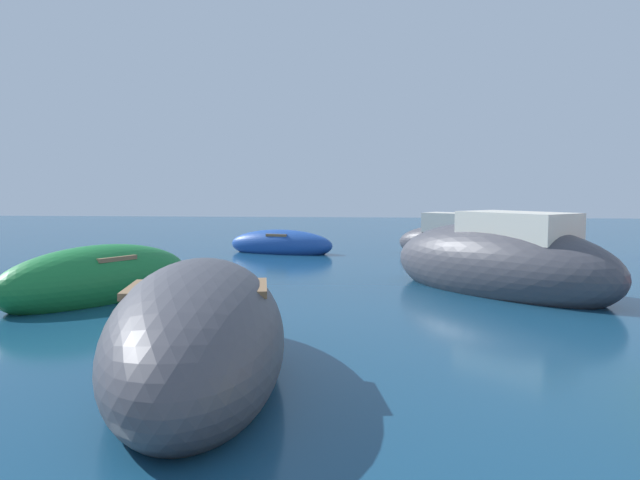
{
  "coord_description": "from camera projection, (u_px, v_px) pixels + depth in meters",
  "views": [
    {
      "loc": [
        -6.87,
        -4.77,
        2.15
      ],
      "look_at": [
        -8.39,
        11.15,
        0.79
      ],
      "focal_mm": 34.63,
      "sensor_mm": 36.0,
      "label": 1
    }
  ],
  "objects": [
    {
      "name": "moored_boat_3",
      "position": [
        99.0,
        280.0,
        11.89
      ],
      "size": [
        3.35,
        4.44,
        1.36
      ],
      "rotation": [
        0.0,
        0.0,
        4.22
      ],
      "color": "#197233",
      "rests_on": "ground"
    },
    {
      "name": "moored_boat_0",
      "position": [
        500.0,
        264.0,
        12.76
      ],
      "size": [
        5.17,
        5.47,
        2.08
      ],
      "rotation": [
        0.0,
        0.0,
        2.29
      ],
      "color": "#3F3F47",
      "rests_on": "ground"
    },
    {
      "name": "moored_boat_7",
      "position": [
        281.0,
        245.0,
        20.32
      ],
      "size": [
        3.72,
        1.91,
        1.0
      ],
      "rotation": [
        0.0,
        0.0,
        6.05
      ],
      "color": "#1E479E",
      "rests_on": "ground"
    },
    {
      "name": "moored_boat_6",
      "position": [
        199.0,
        337.0,
        6.92
      ],
      "size": [
        2.81,
        5.24,
        1.72
      ],
      "rotation": [
        0.0,
        0.0,
        1.76
      ],
      "color": "#3F3F47",
      "rests_on": "ground"
    },
    {
      "name": "moored_boat_4",
      "position": [
        458.0,
        243.0,
        19.41
      ],
      "size": [
        4.33,
        3.49,
        1.65
      ],
      "rotation": [
        0.0,
        0.0,
        5.71
      ],
      "color": "#3F3F47",
      "rests_on": "ground"
    }
  ]
}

